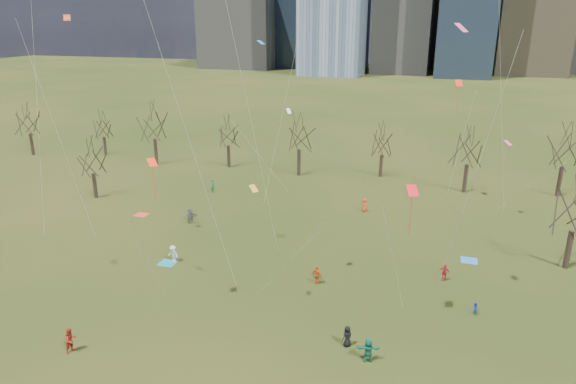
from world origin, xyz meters
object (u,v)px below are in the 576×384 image
(blanket_navy, at_px, (469,260))
(person_2, at_px, (71,340))
(blanket_teal, at_px, (167,263))
(person_4, at_px, (317,275))
(blanket_crimson, at_px, (141,215))

(blanket_navy, height_order, person_2, person_2)
(blanket_teal, bearing_deg, blanket_navy, 18.41)
(person_2, distance_m, person_4, 20.62)
(blanket_crimson, relative_size, person_2, 0.85)
(person_2, bearing_deg, blanket_teal, 17.64)
(blanket_teal, xyz_separation_m, person_4, (14.97, 0.36, 0.87))
(blanket_crimson, bearing_deg, blanket_teal, -47.67)
(blanket_teal, xyz_separation_m, blanket_navy, (28.19, 9.38, 0.00))
(blanket_navy, bearing_deg, blanket_teal, -161.59)
(blanket_teal, relative_size, blanket_crimson, 1.00)
(blanket_navy, distance_m, person_2, 36.45)
(person_2, bearing_deg, blanket_crimson, 37.42)
(blanket_teal, height_order, blanket_crimson, same)
(person_2, relative_size, person_4, 1.07)
(blanket_crimson, bearing_deg, person_4, -22.62)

